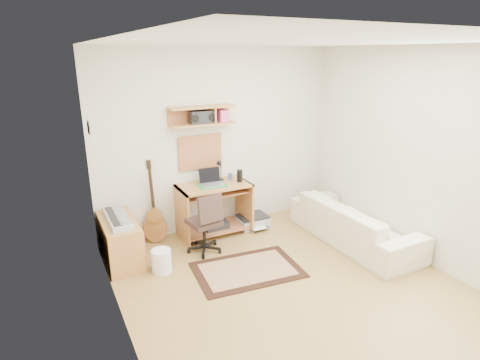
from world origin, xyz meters
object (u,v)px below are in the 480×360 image
printer (253,221)px  cabinet (120,241)px  task_chair (204,222)px  sofa (354,216)px  desk (214,209)px

printer → cabinet: bearing=-175.0°
task_chair → sofa: bearing=-27.8°
cabinet → sofa: (2.96, -0.93, 0.11)m
cabinet → printer: size_ratio=2.00×
printer → sofa: (0.99, -1.08, 0.30)m
cabinet → desk: bearing=7.8°
desk → sofa: (1.59, -1.11, 0.01)m
sofa → task_chair: bearing=70.5°
cabinet → sofa: bearing=-17.4°
task_chair → sofa: size_ratio=0.43×
desk → sofa: size_ratio=0.51×
desk → sofa: sofa is taller
task_chair → printer: size_ratio=1.86×
task_chair → desk: bearing=43.8°
printer → sofa: bearing=-47.1°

